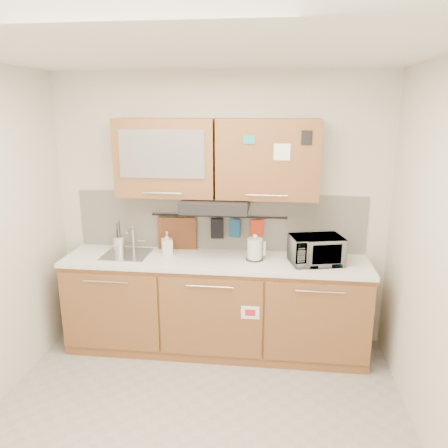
# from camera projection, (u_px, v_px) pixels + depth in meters

# --- Properties ---
(floor) EXTENTS (3.20, 3.20, 0.00)m
(floor) POSITION_uv_depth(u_px,v_px,m) (193.00, 435.00, 3.13)
(floor) COLOR #9E9993
(floor) RESTS_ON ground
(ceiling) EXTENTS (3.20, 3.20, 0.00)m
(ceiling) POSITION_uv_depth(u_px,v_px,m) (185.00, 47.00, 2.46)
(ceiling) COLOR white
(ceiling) RESTS_ON wall_back
(wall_back) EXTENTS (3.20, 0.00, 3.20)m
(wall_back) POSITION_uv_depth(u_px,v_px,m) (219.00, 211.00, 4.23)
(wall_back) COLOR silver
(wall_back) RESTS_ON ground
(base_cabinet) EXTENTS (2.80, 0.64, 0.88)m
(base_cabinet) POSITION_uv_depth(u_px,v_px,m) (215.00, 309.00, 4.17)
(base_cabinet) COLOR #9B5D37
(base_cabinet) RESTS_ON floor
(countertop) EXTENTS (2.82, 0.62, 0.04)m
(countertop) POSITION_uv_depth(u_px,v_px,m) (215.00, 261.00, 4.04)
(countertop) COLOR white
(countertop) RESTS_ON base_cabinet
(backsplash) EXTENTS (2.80, 0.02, 0.56)m
(backsplash) POSITION_uv_depth(u_px,v_px,m) (219.00, 221.00, 4.25)
(backsplash) COLOR silver
(backsplash) RESTS_ON countertop
(upper_cabinets) EXTENTS (1.82, 0.37, 0.70)m
(upper_cabinets) POSITION_uv_depth(u_px,v_px,m) (216.00, 158.00, 3.92)
(upper_cabinets) COLOR #9B5D37
(upper_cabinets) RESTS_ON wall_back
(range_hood) EXTENTS (0.60, 0.46, 0.10)m
(range_hood) POSITION_uv_depth(u_px,v_px,m) (216.00, 205.00, 3.96)
(range_hood) COLOR black
(range_hood) RESTS_ON upper_cabinets
(sink) EXTENTS (0.42, 0.40, 0.26)m
(sink) POSITION_uv_depth(u_px,v_px,m) (127.00, 254.00, 4.14)
(sink) COLOR silver
(sink) RESTS_ON countertop
(utensil_rail) EXTENTS (1.30, 0.02, 0.02)m
(utensil_rail) POSITION_uv_depth(u_px,v_px,m) (219.00, 216.00, 4.19)
(utensil_rail) COLOR black
(utensil_rail) RESTS_ON backsplash
(utensil_crock) EXTENTS (0.12, 0.12, 0.30)m
(utensil_crock) POSITION_uv_depth(u_px,v_px,m) (120.00, 243.00, 4.24)
(utensil_crock) COLOR silver
(utensil_crock) RESTS_ON countertop
(kettle) EXTENTS (0.18, 0.16, 0.24)m
(kettle) POSITION_uv_depth(u_px,v_px,m) (255.00, 250.00, 3.98)
(kettle) COLOR silver
(kettle) RESTS_ON countertop
(toaster) EXTENTS (0.24, 0.17, 0.17)m
(toaster) POSITION_uv_depth(u_px,v_px,m) (313.00, 254.00, 3.90)
(toaster) COLOR black
(toaster) RESTS_ON countertop
(microwave) EXTENTS (0.51, 0.41, 0.25)m
(microwave) POSITION_uv_depth(u_px,v_px,m) (316.00, 250.00, 3.88)
(microwave) COLOR #999999
(microwave) RESTS_ON countertop
(soap_bottle) EXTENTS (0.13, 0.13, 0.22)m
(soap_bottle) POSITION_uv_depth(u_px,v_px,m) (167.00, 243.00, 4.14)
(soap_bottle) COLOR #999999
(soap_bottle) RESTS_ON countertop
(cutting_board) EXTENTS (0.38, 0.05, 0.47)m
(cutting_board) POSITION_uv_depth(u_px,v_px,m) (177.00, 240.00, 4.29)
(cutting_board) COLOR brown
(cutting_board) RESTS_ON utensil_rail
(oven_mitt) EXTENTS (0.11, 0.05, 0.18)m
(oven_mitt) POSITION_uv_depth(u_px,v_px,m) (235.00, 228.00, 4.19)
(oven_mitt) COLOR navy
(oven_mitt) RESTS_ON utensil_rail
(dark_pouch) EXTENTS (0.13, 0.05, 0.19)m
(dark_pouch) POSITION_uv_depth(u_px,v_px,m) (217.00, 228.00, 4.21)
(dark_pouch) COLOR black
(dark_pouch) RESTS_ON utensil_rail
(pot_holder) EXTENTS (0.13, 0.07, 0.16)m
(pot_holder) POSITION_uv_depth(u_px,v_px,m) (257.00, 228.00, 4.16)
(pot_holder) COLOR red
(pot_holder) RESTS_ON utensil_rail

